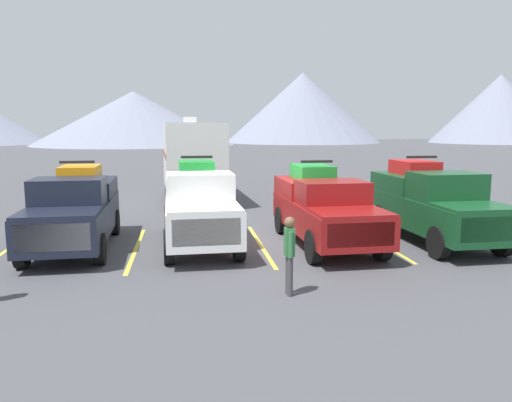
% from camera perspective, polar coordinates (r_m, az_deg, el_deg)
% --- Properties ---
extents(ground_plane, '(240.00, 240.00, 0.00)m').
position_cam_1_polar(ground_plane, '(16.06, 0.15, -4.40)').
color(ground_plane, '#47474C').
extents(pickup_truck_a, '(2.33, 5.63, 2.52)m').
position_cam_1_polar(pickup_truck_a, '(15.81, -19.84, -0.83)').
color(pickup_truck_a, black).
rests_on(pickup_truck_a, ground).
extents(pickup_truck_b, '(2.26, 5.75, 2.65)m').
position_cam_1_polar(pickup_truck_b, '(15.37, -6.46, -0.35)').
color(pickup_truck_b, white).
rests_on(pickup_truck_b, ground).
extents(pickup_truck_c, '(2.33, 5.75, 2.51)m').
position_cam_1_polar(pickup_truck_c, '(15.49, 7.66, -0.63)').
color(pickup_truck_c, maroon).
rests_on(pickup_truck_c, ground).
extents(pickup_truck_d, '(2.33, 5.64, 2.62)m').
position_cam_1_polar(pickup_truck_d, '(16.68, 19.32, -0.16)').
color(pickup_truck_d, '#144723').
rests_on(pickup_truck_d, ground).
extents(lot_stripe_a, '(0.12, 5.50, 0.01)m').
position_cam_1_polar(lot_stripe_a, '(16.11, -26.71, -5.26)').
color(lot_stripe_a, gold).
rests_on(lot_stripe_a, ground).
extents(lot_stripe_b, '(0.12, 5.50, 0.01)m').
position_cam_1_polar(lot_stripe_b, '(15.32, -13.41, -5.26)').
color(lot_stripe_b, gold).
rests_on(lot_stripe_b, ground).
extents(lot_stripe_c, '(0.12, 5.50, 0.01)m').
position_cam_1_polar(lot_stripe_c, '(15.40, 0.51, -4.95)').
color(lot_stripe_c, gold).
rests_on(lot_stripe_c, ground).
extents(lot_stripe_d, '(0.12, 5.50, 0.01)m').
position_cam_1_polar(lot_stripe_d, '(16.35, 13.53, -4.40)').
color(lot_stripe_d, gold).
rests_on(lot_stripe_d, ground).
extents(lot_stripe_e, '(0.12, 5.50, 0.01)m').
position_cam_1_polar(lot_stripe_e, '(18.02, 24.60, -3.75)').
color(lot_stripe_e, gold).
rests_on(lot_stripe_e, ground).
extents(camper_trailer_a, '(3.00, 8.13, 4.03)m').
position_cam_1_polar(camper_trailer_a, '(24.41, -7.24, 4.96)').
color(camper_trailer_a, white).
rests_on(camper_trailer_a, ground).
extents(person_c, '(0.23, 0.37, 1.69)m').
position_cam_1_polar(person_c, '(10.72, 3.80, -5.59)').
color(person_c, '#3F3F42').
rests_on(person_c, ground).
extents(mountain_ridge, '(147.41, 47.56, 15.26)m').
position_cam_1_polar(mountain_ridge, '(106.83, -4.85, 10.00)').
color(mountain_ridge, gray).
rests_on(mountain_ridge, ground).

